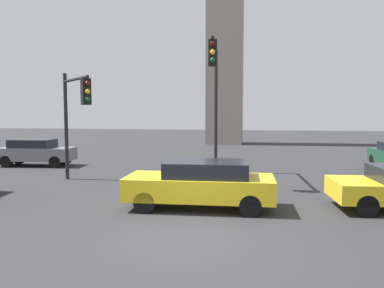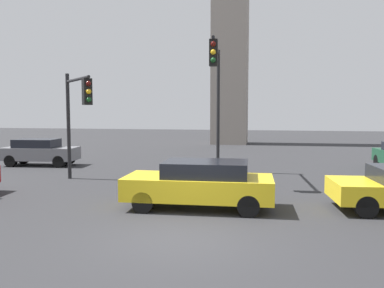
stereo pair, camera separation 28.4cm
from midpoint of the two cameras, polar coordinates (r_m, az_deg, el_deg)
name	(u,v)px [view 1 (the left image)]	position (r m, az deg, el deg)	size (l,w,h in m)	color
ground_plane	(184,238)	(9.74, -1.96, -13.36)	(105.34, 105.34, 0.00)	#2D2D30
traffic_light_0	(215,81)	(17.54, 2.81, 9.06)	(0.56, 4.54, 5.95)	black
traffic_light_3	(76,105)	(16.90, -16.88, 5.35)	(2.22, 2.40, 4.65)	black
car_4	(202,183)	(12.35, 0.73, -5.69)	(4.62, 2.05, 1.48)	yellow
car_5	(36,152)	(23.38, -21.93, -1.06)	(4.13, 1.97, 1.47)	slate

